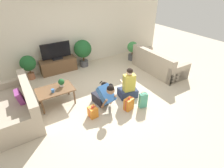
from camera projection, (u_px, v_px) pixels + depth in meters
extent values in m
plane|color=beige|center=(108.00, 95.00, 5.26)|extent=(16.00, 16.00, 0.00)
cube|color=beige|center=(72.00, 32.00, 6.49)|extent=(8.40, 0.06, 2.60)
cube|color=tan|center=(16.00, 110.00, 4.36)|extent=(0.93, 2.01, 0.40)
cube|color=tan|center=(28.00, 92.00, 4.31)|extent=(0.20, 2.01, 0.42)
cube|color=tan|center=(11.00, 90.00, 4.98)|extent=(0.93, 0.16, 0.58)
cube|color=tan|center=(21.00, 131.00, 3.64)|extent=(0.93, 0.16, 0.58)
cube|color=#9E4293|center=(19.00, 97.00, 4.25)|extent=(0.18, 0.34, 0.32)
cube|color=tan|center=(158.00, 66.00, 6.55)|extent=(0.93, 2.01, 0.40)
cube|color=tan|center=(152.00, 58.00, 6.18)|extent=(0.20, 2.01, 0.42)
cube|color=tan|center=(179.00, 73.00, 5.84)|extent=(0.93, 0.16, 0.58)
cube|color=tan|center=(142.00, 56.00, 7.18)|extent=(0.93, 0.16, 0.58)
cube|color=#288E6B|center=(163.00, 61.00, 6.05)|extent=(0.18, 0.34, 0.32)
cube|color=#E5566B|center=(150.00, 55.00, 6.54)|extent=(0.18, 0.34, 0.32)
cube|color=brown|center=(55.00, 90.00, 4.69)|extent=(0.97, 0.64, 0.03)
cylinder|color=brown|center=(43.00, 107.00, 4.43)|extent=(0.04, 0.04, 0.45)
cylinder|color=brown|center=(74.00, 97.00, 4.81)|extent=(0.04, 0.04, 0.45)
cylinder|color=brown|center=(38.00, 97.00, 4.81)|extent=(0.04, 0.04, 0.45)
cylinder|color=brown|center=(68.00, 88.00, 5.19)|extent=(0.04, 0.04, 0.45)
cube|color=brown|center=(59.00, 65.00, 6.48)|extent=(1.29, 0.46, 0.50)
cube|color=black|center=(57.00, 58.00, 6.33)|extent=(0.36, 0.20, 0.05)
cube|color=black|center=(56.00, 50.00, 6.17)|extent=(1.03, 0.03, 0.56)
cylinder|color=#4C4C51|center=(84.00, 63.00, 6.96)|extent=(0.33, 0.33, 0.23)
cylinder|color=brown|center=(84.00, 58.00, 6.84)|extent=(0.06, 0.06, 0.20)
sphere|color=#1E5628|center=(83.00, 49.00, 6.64)|extent=(0.67, 0.67, 0.67)
cylinder|color=#A36042|center=(31.00, 76.00, 6.07)|extent=(0.22, 0.22, 0.22)
cylinder|color=brown|center=(30.00, 71.00, 5.97)|extent=(0.04, 0.04, 0.15)
sphere|color=#1E5628|center=(28.00, 63.00, 5.81)|extent=(0.52, 0.52, 0.52)
cylinder|color=#4C4C51|center=(132.00, 57.00, 7.49)|extent=(0.33, 0.33, 0.24)
cylinder|color=brown|center=(132.00, 53.00, 7.39)|extent=(0.06, 0.06, 0.13)
sphere|color=#3D8E47|center=(133.00, 47.00, 7.26)|extent=(0.45, 0.45, 0.45)
cube|color=#23232D|center=(100.00, 98.00, 4.89)|extent=(0.34, 0.47, 0.28)
cube|color=#3366AD|center=(106.00, 94.00, 4.55)|extent=(0.38, 0.54, 0.47)
sphere|color=#8E6647|center=(111.00, 90.00, 4.31)|extent=(0.21, 0.21, 0.21)
sphere|color=black|center=(111.00, 89.00, 4.29)|extent=(0.19, 0.19, 0.19)
cylinder|color=#8E6647|center=(104.00, 104.00, 4.50)|extent=(0.10, 0.28, 0.41)
cylinder|color=#8E6647|center=(113.00, 100.00, 4.66)|extent=(0.10, 0.28, 0.41)
cube|color=#283351|center=(128.00, 92.00, 5.18)|extent=(0.59, 0.50, 0.24)
cube|color=gold|center=(129.00, 83.00, 4.93)|extent=(0.35, 0.26, 0.50)
sphere|color=beige|center=(130.00, 72.00, 4.77)|extent=(0.19, 0.19, 0.19)
sphere|color=black|center=(130.00, 71.00, 4.74)|extent=(0.17, 0.17, 0.17)
cylinder|color=beige|center=(130.00, 81.00, 5.17)|extent=(0.11, 0.27, 0.06)
cylinder|color=beige|center=(122.00, 82.00, 5.10)|extent=(0.11, 0.27, 0.06)
ellipsoid|color=black|center=(106.00, 85.00, 5.36)|extent=(0.27, 0.36, 0.19)
sphere|color=black|center=(111.00, 86.00, 5.23)|extent=(0.16, 0.16, 0.16)
sphere|color=olive|center=(112.00, 87.00, 5.20)|extent=(0.07, 0.07, 0.07)
cylinder|color=black|center=(101.00, 82.00, 5.44)|extent=(0.07, 0.11, 0.12)
cylinder|color=olive|center=(107.00, 91.00, 5.35)|extent=(0.04, 0.04, 0.11)
cylinder|color=olive|center=(109.00, 90.00, 5.42)|extent=(0.04, 0.04, 0.11)
cylinder|color=olive|center=(102.00, 89.00, 5.46)|extent=(0.04, 0.04, 0.11)
cylinder|color=olive|center=(104.00, 88.00, 5.53)|extent=(0.04, 0.04, 0.11)
cube|color=orange|center=(93.00, 112.00, 4.40)|extent=(0.22, 0.23, 0.28)
cube|color=red|center=(93.00, 112.00, 4.40)|extent=(0.20, 0.05, 0.28)
sphere|color=red|center=(92.00, 107.00, 4.31)|extent=(0.07, 0.07, 0.07)
cube|color=orange|center=(129.00, 104.00, 4.62)|extent=(0.28, 0.22, 0.34)
cube|color=red|center=(129.00, 104.00, 4.62)|extent=(0.25, 0.09, 0.34)
sphere|color=red|center=(129.00, 98.00, 4.52)|extent=(0.06, 0.06, 0.06)
cube|color=#4CA384|center=(143.00, 100.00, 4.69)|extent=(0.23, 0.16, 0.42)
torus|color=#4C3823|center=(144.00, 93.00, 4.57)|extent=(0.16, 0.16, 0.01)
cylinder|color=#386BAD|center=(53.00, 91.00, 4.54)|extent=(0.08, 0.08, 0.09)
torus|color=#386BAD|center=(55.00, 90.00, 4.56)|extent=(0.06, 0.01, 0.06)
cylinder|color=beige|center=(62.00, 85.00, 4.79)|extent=(0.11, 0.11, 0.07)
sphere|color=#1E5628|center=(61.00, 82.00, 4.74)|extent=(0.17, 0.17, 0.17)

